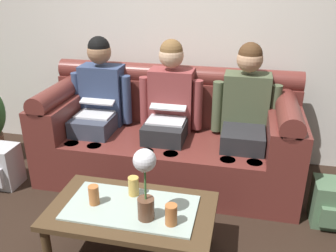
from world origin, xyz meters
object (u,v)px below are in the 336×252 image
flower_vase (145,179)px  backpack_left (0,166)px  person_middle (169,107)px  person_left (99,102)px  coffee_table (132,214)px  person_right (245,113)px  cup_near_right (94,195)px  backpack_right (333,204)px  cup_near_left (134,186)px  cup_far_center (171,215)px  couch (169,137)px

flower_vase → backpack_left: (-1.51, 0.68, -0.48)m
person_middle → flower_vase: bearing=-84.1°
person_left → coffee_table: size_ratio=1.19×
person_right → flower_vase: 1.28m
cup_near_right → backpack_right: bearing=23.3°
cup_near_left → cup_far_center: bearing=-38.3°
coffee_table → cup_near_right: 0.26m
person_left → person_middle: same height
cup_near_left → backpack_right: bearing=21.2°
flower_vase → backpack_left: bearing=155.9°
flower_vase → cup_far_center: flower_vase is taller
person_middle → coffee_table: size_ratio=1.19×
person_right → backpack_left: person_right is taller
couch → cup_near_right: (-0.23, -1.10, 0.09)m
couch → person_middle: size_ratio=1.81×
couch → coffee_table: bearing=-90.0°
cup_near_left → person_left: bearing=123.1°
flower_vase → cup_far_center: (0.15, -0.02, -0.20)m
couch → person_middle: bearing=-90.0°
cup_near_right → cup_far_center: size_ratio=0.99×
cup_near_right → cup_far_center: 0.52m
person_middle → cup_near_left: size_ratio=9.60×
backpack_right → coffee_table: bearing=-153.7°
cup_near_left → person_right: bearing=54.9°
cup_near_left → cup_far_center: 0.38m
couch → backpack_left: 1.49m
cup_near_left → cup_far_center: (0.30, -0.24, 0.00)m
person_left → person_right: 1.29m
couch → person_left: size_ratio=1.81×
cup_near_left → backpack_left: 1.46m
cup_near_left → backpack_left: size_ratio=0.34×
cup_near_left → coffee_table: bearing=-79.6°
person_left → cup_near_right: 1.19m
person_left → cup_near_left: person_left is taller
person_right → coffee_table: 1.30m
person_right → backpack_right: (0.68, -0.42, -0.49)m
backpack_right → flower_vase: bearing=-148.3°
person_middle → backpack_right: person_middle is taller
flower_vase → person_left: bearing=123.1°
cup_near_right → person_middle: bearing=78.0°
backpack_left → person_right: bearing=13.7°
person_left → backpack_right: size_ratio=3.63×
couch → cup_near_left: (-0.02, -0.95, 0.09)m
backpack_right → cup_far_center: bearing=-144.1°
person_right → coffee_table: bearing=-120.8°
couch → flower_vase: 1.22m
couch → flower_vase: bearing=-84.1°
couch → coffee_table: 1.08m
person_right → cup_near_left: 1.18m
cup_near_left → person_middle: bearing=88.6°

